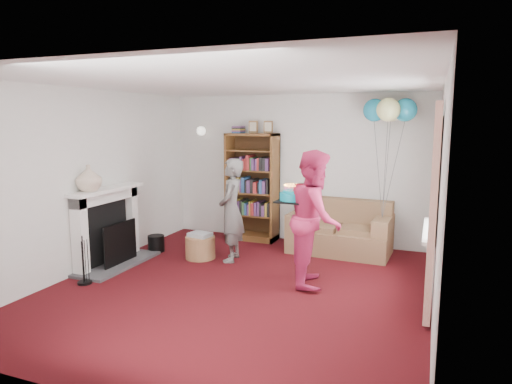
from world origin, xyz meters
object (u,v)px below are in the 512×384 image
at_px(bookcase, 253,188).
at_px(person_magenta, 315,218).
at_px(person_striped, 231,210).
at_px(sofa, 340,232).
at_px(birthday_cake, 292,197).

xyz_separation_m(bookcase, person_magenta, (1.56, -1.79, -0.05)).
bearing_deg(person_striped, sofa, 114.58).
xyz_separation_m(person_magenta, birthday_cake, (-0.30, -0.01, 0.26)).
distance_m(bookcase, sofa, 1.72).
relative_size(sofa, person_striped, 1.02).
bearing_deg(sofa, bookcase, 174.45).
bearing_deg(bookcase, birthday_cake, -55.14).
xyz_separation_m(bookcase, birthday_cake, (1.26, -1.80, 0.20)).
xyz_separation_m(bookcase, sofa, (1.59, -0.24, -0.60)).
relative_size(person_magenta, birthday_cake, 4.60).
xyz_separation_m(person_striped, birthday_cake, (1.08, -0.52, 0.35)).
bearing_deg(birthday_cake, bookcase, 124.86).
bearing_deg(bookcase, person_striped, -82.30).
height_order(person_magenta, birthday_cake, person_magenta).
bearing_deg(bookcase, sofa, -8.44).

